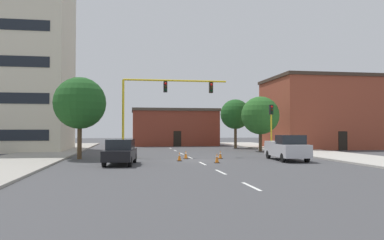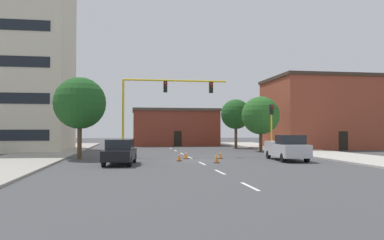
{
  "view_description": "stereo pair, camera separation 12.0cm",
  "coord_description": "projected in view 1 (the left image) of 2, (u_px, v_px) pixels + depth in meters",
  "views": [
    {
      "loc": [
        -5.03,
        -29.43,
        2.39
      ],
      "look_at": [
        0.32,
        3.58,
        3.24
      ],
      "focal_mm": 35.51,
      "sensor_mm": 36.0,
      "label": 1
    },
    {
      "loc": [
        -4.91,
        -29.45,
        2.39
      ],
      "look_at": [
        0.32,
        3.58,
        3.24
      ],
      "focal_mm": 35.51,
      "sensor_mm": 36.0,
      "label": 2
    }
  ],
  "objects": [
    {
      "name": "lane_stripe_seg_4",
      "position": [
        182.0,
        154.0,
        37.68
      ],
      "size": [
        0.16,
        2.4,
        0.01
      ],
      "primitive_type": "cube",
      "color": "silver",
      "rests_on": "ground_plane"
    },
    {
      "name": "tree_left_near",
      "position": [
        80.0,
        103.0,
        30.86
      ],
      "size": [
        4.22,
        4.22,
        6.67
      ],
      "color": "#4C3823",
      "rests_on": "ground_plane"
    },
    {
      "name": "sidewalk_right",
      "position": [
        306.0,
        152.0,
        39.78
      ],
      "size": [
        6.0,
        56.0,
        0.14
      ],
      "primitive_type": "cube",
      "color": "#B2ADA3",
      "rests_on": "ground_plane"
    },
    {
      "name": "building_brick_center",
      "position": [
        174.0,
        127.0,
        57.78
      ],
      "size": [
        12.76,
        8.19,
        5.49
      ],
      "color": "brown",
      "rests_on": "ground_plane"
    },
    {
      "name": "traffic_signal_gantry",
      "position": [
        139.0,
        131.0,
        33.06
      ],
      "size": [
        10.06,
        1.2,
        6.83
      ],
      "color": "yellow",
      "rests_on": "ground_plane"
    },
    {
      "name": "lane_stripe_seg_3",
      "position": [
        190.0,
        158.0,
        32.25
      ],
      "size": [
        0.16,
        2.4,
        0.01
      ],
      "primitive_type": "cube",
      "color": "silver",
      "rests_on": "ground_plane"
    },
    {
      "name": "building_tall_left",
      "position": [
        13.0,
        51.0,
        42.58
      ],
      "size": [
        12.6,
        10.62,
        22.41
      ],
      "color": "beige",
      "rests_on": "ground_plane"
    },
    {
      "name": "tree_right_mid",
      "position": [
        260.0,
        116.0,
        41.87
      ],
      "size": [
        4.2,
        4.2,
        6.06
      ],
      "color": "#4C3823",
      "rests_on": "ground_plane"
    },
    {
      "name": "traffic_cone_roadside_c",
      "position": [
        217.0,
        158.0,
        27.2
      ],
      "size": [
        0.36,
        0.36,
        0.73
      ],
      "color": "black",
      "rests_on": "ground_plane"
    },
    {
      "name": "traffic_cone_roadside_d",
      "position": [
        220.0,
        155.0,
        31.16
      ],
      "size": [
        0.36,
        0.36,
        0.69
      ],
      "color": "black",
      "rests_on": "ground_plane"
    },
    {
      "name": "traffic_cone_roadside_a",
      "position": [
        179.0,
        156.0,
        28.84
      ],
      "size": [
        0.36,
        0.36,
        0.71
      ],
      "color": "black",
      "rests_on": "ground_plane"
    },
    {
      "name": "sedan_black_near_left",
      "position": [
        120.0,
        152.0,
        25.85
      ],
      "size": [
        2.32,
        4.67,
        1.74
      ],
      "color": "black",
      "rests_on": "ground_plane"
    },
    {
      "name": "lane_stripe_seg_2",
      "position": [
        202.0,
        163.0,
        26.82
      ],
      "size": [
        0.16,
        2.4,
        0.01
      ],
      "primitive_type": "cube",
      "color": "silver",
      "rests_on": "ground_plane"
    },
    {
      "name": "lane_stripe_seg_0",
      "position": [
        251.0,
        186.0,
        15.97
      ],
      "size": [
        0.16,
        2.4,
        0.01
      ],
      "primitive_type": "cube",
      "color": "silver",
      "rests_on": "ground_plane"
    },
    {
      "name": "lane_stripe_seg_6",
      "position": [
        170.0,
        148.0,
        48.53
      ],
      "size": [
        0.16,
        2.4,
        0.01
      ],
      "primitive_type": "cube",
      "color": "silver",
      "rests_on": "ground_plane"
    },
    {
      "name": "ground_plane",
      "position": [
        195.0,
        160.0,
        29.78
      ],
      "size": [
        160.0,
        160.0,
        0.0
      ],
      "primitive_type": "plane",
      "color": "#424244"
    },
    {
      "name": "traffic_light_pole_right",
      "position": [
        271.0,
        118.0,
        36.54
      ],
      "size": [
        0.32,
        0.47,
        4.8
      ],
      "color": "yellow",
      "rests_on": "ground_plane"
    },
    {
      "name": "sidewalk_left",
      "position": [
        43.0,
        154.0,
        35.57
      ],
      "size": [
        6.0,
        56.0,
        0.14
      ],
      "primitive_type": "cube",
      "color": "#9E998E",
      "rests_on": "ground_plane"
    },
    {
      "name": "building_row_right",
      "position": [
        320.0,
        113.0,
        48.87
      ],
      "size": [
        13.12,
        10.66,
        9.06
      ],
      "color": "brown",
      "rests_on": "ground_plane"
    },
    {
      "name": "pickup_truck_silver",
      "position": [
        287.0,
        148.0,
        29.46
      ],
      "size": [
        2.37,
        5.53,
        1.99
      ],
      "color": "#BCBCC1",
      "rests_on": "ground_plane"
    },
    {
      "name": "lane_stripe_seg_5",
      "position": [
        175.0,
        151.0,
        43.1
      ],
      "size": [
        0.16,
        2.4,
        0.01
      ],
      "primitive_type": "cube",
      "color": "silver",
      "rests_on": "ground_plane"
    },
    {
      "name": "tree_right_far",
      "position": [
        235.0,
        114.0,
        49.07
      ],
      "size": [
        3.86,
        3.86,
        6.32
      ],
      "color": "brown",
      "rests_on": "ground_plane"
    },
    {
      "name": "traffic_cone_roadside_b",
      "position": [
        186.0,
        155.0,
        31.04
      ],
      "size": [
        0.36,
        0.36,
        0.7
      ],
      "color": "black",
      "rests_on": "ground_plane"
    },
    {
      "name": "lane_stripe_seg_1",
      "position": [
        221.0,
        172.0,
        21.39
      ],
      "size": [
        0.16,
        2.4,
        0.01
      ],
      "primitive_type": "cube",
      "color": "silver",
      "rests_on": "ground_plane"
    }
  ]
}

